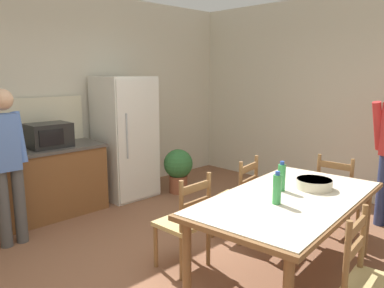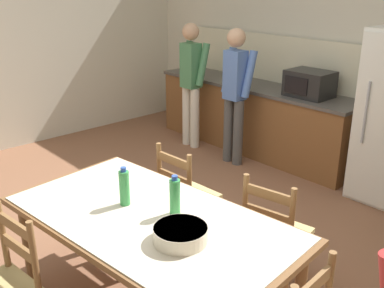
% 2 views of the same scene
% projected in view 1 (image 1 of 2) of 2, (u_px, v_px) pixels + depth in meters
% --- Properties ---
extents(ground_plane, '(8.32, 8.32, 0.00)m').
position_uv_depth(ground_plane, '(179.00, 274.00, 3.40)').
color(ground_plane, brown).
extents(wall_back, '(6.52, 0.12, 2.90)m').
position_uv_depth(wall_back, '(43.00, 99.00, 4.99)').
color(wall_back, beige).
rests_on(wall_back, ground).
extents(wall_right, '(0.12, 5.20, 2.90)m').
position_uv_depth(wall_right, '(345.00, 98.00, 5.38)').
color(wall_right, beige).
rests_on(wall_right, ground).
extents(refrigerator, '(0.73, 0.73, 1.75)m').
position_uv_depth(refrigerator, '(125.00, 137.00, 5.43)').
color(refrigerator, silver).
rests_on(refrigerator, ground).
extents(microwave, '(0.50, 0.39, 0.30)m').
position_uv_depth(microwave, '(49.00, 135.00, 4.64)').
color(microwave, black).
rests_on(microwave, kitchen_counter).
extents(dining_table, '(2.04, 1.23, 0.76)m').
position_uv_depth(dining_table, '(289.00, 204.00, 3.22)').
color(dining_table, brown).
rests_on(dining_table, ground).
extents(bottle_near_centre, '(0.07, 0.07, 0.27)m').
position_uv_depth(bottle_near_centre, '(277.00, 189.00, 3.00)').
color(bottle_near_centre, green).
rests_on(bottle_near_centre, dining_table).
extents(bottle_off_centre, '(0.07, 0.07, 0.27)m').
position_uv_depth(bottle_off_centre, '(282.00, 177.00, 3.34)').
color(bottle_off_centre, green).
rests_on(bottle_off_centre, dining_table).
extents(serving_bowl, '(0.32, 0.32, 0.09)m').
position_uv_depth(serving_bowl, '(314.00, 183.00, 3.41)').
color(serving_bowl, beige).
rests_on(serving_bowl, dining_table).
extents(chair_side_far_right, '(0.48, 0.47, 0.91)m').
position_uv_depth(chair_side_far_right, '(237.00, 198.00, 4.11)').
color(chair_side_far_right, olive).
rests_on(chair_side_far_right, ground).
extents(chair_side_far_left, '(0.44, 0.42, 0.91)m').
position_uv_depth(chair_side_far_left, '(185.00, 223.00, 3.44)').
color(chair_side_far_left, olive).
rests_on(chair_side_far_left, ground).
extents(chair_head_end, '(0.43, 0.45, 0.91)m').
position_uv_depth(chair_head_end, '(337.00, 195.00, 4.23)').
color(chair_head_end, olive).
rests_on(chair_head_end, ground).
extents(chair_side_near_left, '(0.46, 0.45, 0.91)m').
position_uv_depth(chair_side_near_left, '(374.00, 285.00, 2.43)').
color(chair_side_near_left, olive).
rests_on(chair_side_near_left, ground).
extents(person_at_counter, '(0.41, 0.29, 1.65)m').
position_uv_depth(person_at_counter, '(7.00, 159.00, 3.84)').
color(person_at_counter, '#4C4C4C').
rests_on(person_at_counter, ground).
extents(potted_plant, '(0.44, 0.44, 0.67)m').
position_uv_depth(potted_plant, '(178.00, 168.00, 5.67)').
color(potted_plant, brown).
rests_on(potted_plant, ground).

